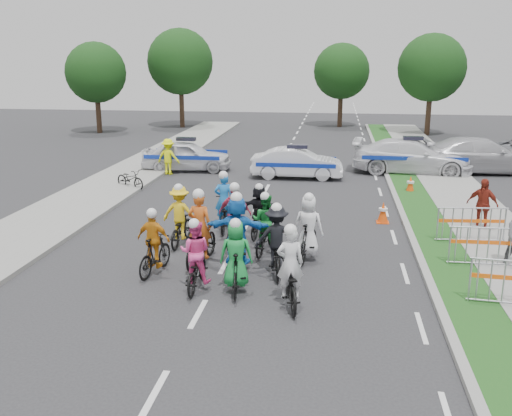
# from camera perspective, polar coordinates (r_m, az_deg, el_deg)

# --- Properties ---
(ground) EXTENTS (90.00, 90.00, 0.00)m
(ground) POSITION_cam_1_polar(r_m,az_deg,el_deg) (12.35, -5.80, -10.49)
(ground) COLOR #28282B
(ground) RESTS_ON ground
(curb_right) EXTENTS (0.20, 60.00, 0.12)m
(curb_right) POSITION_cam_1_polar(r_m,az_deg,el_deg) (16.82, 15.63, -3.75)
(curb_right) COLOR gray
(curb_right) RESTS_ON ground
(grass_strip) EXTENTS (1.20, 60.00, 0.11)m
(grass_strip) POSITION_cam_1_polar(r_m,az_deg,el_deg) (16.93, 17.98, -3.82)
(grass_strip) COLOR #194E1A
(grass_strip) RESTS_ON ground
(sidewalk_right) EXTENTS (2.40, 60.00, 0.13)m
(sidewalk_right) POSITION_cam_1_polar(r_m,az_deg,el_deg) (17.34, 23.85, -3.92)
(sidewalk_right) COLOR gray
(sidewalk_right) RESTS_ON ground
(sidewalk_left) EXTENTS (3.00, 60.00, 0.13)m
(sidewalk_left) POSITION_cam_1_polar(r_m,az_deg,el_deg) (19.05, -21.46, -2.04)
(sidewalk_left) COLOR gray
(sidewalk_left) RESTS_ON ground
(rider_0) EXTENTS (0.99, 1.93, 1.88)m
(rider_0) POSITION_cam_1_polar(r_m,az_deg,el_deg) (12.49, 3.42, -7.03)
(rider_0) COLOR black
(rider_0) RESTS_ON ground
(rider_1) EXTENTS (0.80, 1.75, 1.80)m
(rider_1) POSITION_cam_1_polar(r_m,az_deg,el_deg) (13.11, -1.97, -5.55)
(rider_1) COLOR black
(rider_1) RESTS_ON ground
(rider_2) EXTENTS (0.73, 1.70, 1.73)m
(rider_2) POSITION_cam_1_polar(r_m,az_deg,el_deg) (13.38, -6.03, -5.43)
(rider_2) COLOR black
(rider_2) RESTS_ON ground
(rider_3) EXTENTS (0.92, 1.70, 1.72)m
(rider_3) POSITION_cam_1_polar(r_m,az_deg,el_deg) (14.41, -10.12, -3.99)
(rider_3) COLOR black
(rider_3) RESTS_ON ground
(rider_4) EXTENTS (1.10, 1.89, 1.85)m
(rider_4) POSITION_cam_1_polar(r_m,az_deg,el_deg) (14.19, 2.06, -3.84)
(rider_4) COLOR black
(rider_4) RESTS_ON ground
(rider_5) EXTENTS (1.63, 1.95, 2.05)m
(rider_5) POSITION_cam_1_polar(r_m,az_deg,el_deg) (14.48, -1.88, -2.91)
(rider_5) COLOR black
(rider_5) RESTS_ON ground
(rider_6) EXTENTS (0.97, 2.08, 2.04)m
(rider_6) POSITION_cam_1_polar(r_m,az_deg,el_deg) (14.95, -5.58, -3.12)
(rider_6) COLOR black
(rider_6) RESTS_ON ground
(rider_7) EXTENTS (0.87, 1.84, 1.87)m
(rider_7) POSITION_cam_1_polar(r_m,az_deg,el_deg) (15.19, 5.24, -2.60)
(rider_7) COLOR black
(rider_7) RESTS_ON ground
(rider_8) EXTENTS (0.87, 1.78, 1.74)m
(rider_8) POSITION_cam_1_polar(r_m,az_deg,el_deg) (15.74, 0.92, -2.19)
(rider_8) COLOR black
(rider_8) RESTS_ON ground
(rider_9) EXTENTS (0.99, 1.85, 1.90)m
(rider_9) POSITION_cam_1_polar(r_m,az_deg,el_deg) (16.21, -2.08, -1.40)
(rider_9) COLOR black
(rider_9) RESTS_ON ground
(rider_10) EXTENTS (1.03, 1.81, 1.82)m
(rider_10) POSITION_cam_1_polar(r_m,az_deg,el_deg) (16.54, -7.57, -1.27)
(rider_10) COLOR black
(rider_10) RESTS_ON ground
(rider_11) EXTENTS (1.38, 1.64, 1.67)m
(rider_11) POSITION_cam_1_polar(r_m,az_deg,el_deg) (17.06, 0.34, -0.62)
(rider_11) COLOR black
(rider_11) RESTS_ON ground
(rider_12) EXTENTS (0.81, 1.92, 1.91)m
(rider_12) POSITION_cam_1_polar(r_m,az_deg,el_deg) (17.80, -3.18, -0.26)
(rider_12) COLOR black
(rider_12) RESTS_ON ground
(police_car_0) EXTENTS (4.34, 2.08, 1.43)m
(police_car_0) POSITION_cam_1_polar(r_m,az_deg,el_deg) (27.41, -6.96, 5.22)
(police_car_0) COLOR silver
(police_car_0) RESTS_ON ground
(police_car_1) EXTENTS (4.08, 1.48, 1.34)m
(police_car_1) POSITION_cam_1_polar(r_m,az_deg,el_deg) (25.60, 4.12, 4.50)
(police_car_1) COLOR silver
(police_car_1) RESTS_ON ground
(police_car_2) EXTENTS (5.60, 2.75, 1.57)m
(police_car_2) POSITION_cam_1_polar(r_m,az_deg,el_deg) (27.48, 15.32, 4.97)
(police_car_2) COLOR silver
(police_car_2) RESTS_ON ground
(civilian_sedan) EXTENTS (5.78, 2.78, 1.62)m
(civilian_sedan) POSITION_cam_1_polar(r_m,az_deg,el_deg) (28.71, 21.58, 4.92)
(civilian_sedan) COLOR #B6B6BB
(civilian_sedan) RESTS_ON ground
(spectator_2) EXTENTS (1.04, 0.85, 1.66)m
(spectator_2) POSITION_cam_1_polar(r_m,az_deg,el_deg) (19.03, 21.69, 0.31)
(spectator_2) COLOR maroon
(spectator_2) RESTS_ON ground
(marshal_hiviz) EXTENTS (1.15, 0.78, 1.65)m
(marshal_hiviz) POSITION_cam_1_polar(r_m,az_deg,el_deg) (26.58, -8.76, 5.09)
(marshal_hiviz) COLOR #F4FF0D
(marshal_hiviz) RESTS_ON ground
(barrier_1) EXTENTS (2.00, 0.52, 1.12)m
(barrier_1) POSITION_cam_1_polar(r_m,az_deg,el_deg) (15.68, 22.19, -3.75)
(barrier_1) COLOR #A5A8AD
(barrier_1) RESTS_ON ground
(barrier_2) EXTENTS (2.04, 0.69, 1.12)m
(barrier_2) POSITION_cam_1_polar(r_m,az_deg,el_deg) (17.52, 20.69, -1.71)
(barrier_2) COLOR #A5A8AD
(barrier_2) RESTS_ON ground
(cone_0) EXTENTS (0.40, 0.40, 0.70)m
(cone_0) POSITION_cam_1_polar(r_m,az_deg,el_deg) (19.09, 12.59, -0.45)
(cone_0) COLOR #F24C0C
(cone_0) RESTS_ON ground
(cone_1) EXTENTS (0.40, 0.40, 0.70)m
(cone_1) POSITION_cam_1_polar(r_m,az_deg,el_deg) (23.48, 15.18, 2.25)
(cone_1) COLOR #F24C0C
(cone_1) RESTS_ON ground
(parked_bike) EXTENTS (1.63, 1.25, 0.82)m
(parked_bike) POSITION_cam_1_polar(r_m,az_deg,el_deg) (24.02, -12.47, 2.87)
(parked_bike) COLOR black
(parked_bike) RESTS_ON ground
(tree_0) EXTENTS (4.20, 4.20, 6.30)m
(tree_0) POSITION_cam_1_polar(r_m,az_deg,el_deg) (42.29, -15.74, 12.90)
(tree_0) COLOR #382619
(tree_0) RESTS_ON ground
(tree_1) EXTENTS (4.55, 4.55, 6.82)m
(tree_1) POSITION_cam_1_polar(r_m,az_deg,el_deg) (41.29, 17.18, 13.25)
(tree_1) COLOR #382619
(tree_1) RESTS_ON ground
(tree_3) EXTENTS (4.90, 4.90, 7.35)m
(tree_3) POSITION_cam_1_polar(r_m,az_deg,el_deg) (44.40, -7.58, 14.29)
(tree_3) COLOR #382619
(tree_3) RESTS_ON ground
(tree_4) EXTENTS (4.20, 4.20, 6.30)m
(tree_4) POSITION_cam_1_polar(r_m,az_deg,el_deg) (44.83, 8.55, 13.36)
(tree_4) COLOR #382619
(tree_4) RESTS_ON ground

